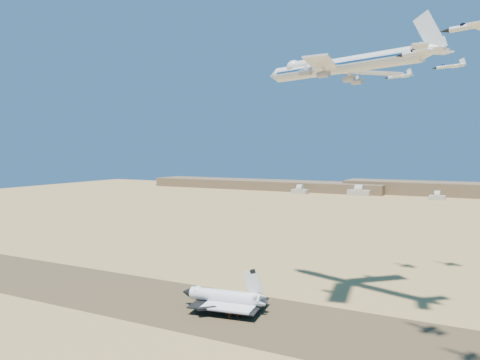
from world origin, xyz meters
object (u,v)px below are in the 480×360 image
at_px(chase_jet_f, 450,66).
at_px(shuttle, 225,298).
at_px(carrier_747, 336,66).
at_px(chase_jet_b, 474,25).
at_px(crew_b, 229,316).
at_px(chase_jet_a, 422,52).
at_px(crew_a, 227,313).
at_px(chase_jet_e, 399,76).
at_px(crew_c, 238,316).

bearing_deg(chase_jet_f, shuttle, -113.92).
bearing_deg(carrier_747, chase_jet_b, -30.93).
distance_m(crew_b, chase_jet_a, 112.59).
bearing_deg(crew_a, chase_jet_f, -60.91).
xyz_separation_m(crew_a, chase_jet_e, (48.81, 80.15, 97.27)).
height_order(crew_c, chase_jet_f, chase_jet_f).
bearing_deg(shuttle, crew_c, -42.08).
relative_size(chase_jet_a, chase_jet_e, 1.08).
bearing_deg(crew_b, chase_jet_a, -126.20).
xyz_separation_m(crew_c, chase_jet_e, (43.74, 80.68, 97.19)).
bearing_deg(chase_jet_a, chase_jet_b, -29.16).
xyz_separation_m(shuttle, chase_jet_f, (73.84, 87.89, 98.45)).
bearing_deg(chase_jet_a, shuttle, -167.52).
bearing_deg(crew_c, crew_b, 89.46).
distance_m(shuttle, crew_c, 11.45).
distance_m(chase_jet_b, chase_jet_f, 121.74).
relative_size(crew_c, chase_jet_e, 0.13).
relative_size(crew_a, chase_jet_b, 0.12).
xyz_separation_m(chase_jet_a, chase_jet_b, (13.50, -17.97, 1.55)).
bearing_deg(crew_a, chase_jet_b, -132.37).
relative_size(crew_c, chase_jet_a, 0.12).
relative_size(shuttle, chase_jet_e, 2.50).
relative_size(shuttle, chase_jet_f, 2.28).
height_order(crew_b, chase_jet_f, chase_jet_f).
distance_m(carrier_747, chase_jet_a, 56.50).
height_order(crew_a, chase_jet_e, chase_jet_e).
bearing_deg(chase_jet_a, chase_jet_e, 126.73).
bearing_deg(crew_c, chase_jet_e, -70.13).
relative_size(crew_a, crew_c, 0.91).
xyz_separation_m(crew_b, crew_c, (2.47, 2.16, 0.08)).
xyz_separation_m(crew_a, crew_c, (5.07, -0.52, 0.08)).
bearing_deg(shuttle, crew_a, -62.60).
xyz_separation_m(crew_a, crew_b, (2.60, -2.68, 0.01)).
height_order(shuttle, crew_a, shuttle).
xyz_separation_m(shuttle, chase_jet_a, (73.13, -14.79, 86.75)).
bearing_deg(chase_jet_b, crew_a, -178.91).
height_order(carrier_747, chase_jet_a, carrier_747).
height_order(carrier_747, chase_jet_e, carrier_747).
distance_m(chase_jet_a, chase_jet_e, 92.03).
height_order(crew_a, crew_b, crew_b).
bearing_deg(chase_jet_f, chase_jet_b, -67.83).
bearing_deg(crew_a, shuttle, 11.92).
bearing_deg(chase_jet_a, crew_c, -163.92).
relative_size(carrier_747, chase_jet_f, 4.97).
bearing_deg(crew_c, chase_jet_b, -150.70).
bearing_deg(chase_jet_b, chase_jet_f, 115.42).
bearing_deg(chase_jet_f, carrier_747, -105.92).
bearing_deg(carrier_747, chase_jet_a, -29.70).
distance_m(crew_b, chase_jet_e, 135.86).
bearing_deg(crew_c, shuttle, 14.86).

